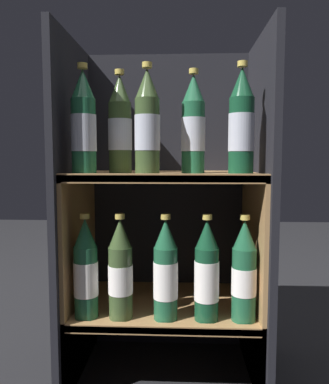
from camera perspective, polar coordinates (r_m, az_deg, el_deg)
name	(u,v)px	position (r m, az deg, el deg)	size (l,w,h in m)	color
fridge_back_wall	(168,203)	(1.33, 0.50, -1.70)	(0.58, 0.02, 1.02)	black
fridge_side_left	(74,210)	(1.18, -13.67, -2.69)	(0.02, 0.40, 1.02)	black
fridge_side_right	(259,211)	(1.16, 14.23, -2.86)	(0.02, 0.40, 1.02)	black
shelf_lower	(165,317)	(1.22, 0.11, -18.50)	(0.54, 0.36, 0.23)	#9E7547
shelf_upper	(165,235)	(1.14, 0.12, -6.58)	(0.54, 0.36, 0.63)	#9E7547
bottle_upper_front_0	(84,125)	(1.04, -12.23, 9.88)	(0.07, 0.07, 0.29)	#1E5638
bottle_upper_front_1	(147,125)	(1.01, -2.64, 10.14)	(0.07, 0.07, 0.29)	#384C28
bottle_upper_front_2	(241,125)	(1.02, 11.64, 9.99)	(0.07, 0.07, 0.29)	#144228
bottle_upper_back_0	(120,127)	(1.10, -6.79, 9.74)	(0.07, 0.07, 0.29)	#384C28
bottle_upper_back_1	(193,127)	(1.08, 4.40, 9.80)	(0.07, 0.07, 0.29)	#1E5638
bottle_lower_front_0	(86,271)	(1.08, -11.90, -11.76)	(0.07, 0.07, 0.29)	#1E5638
bottle_lower_front_1	(120,272)	(1.06, -6.72, -11.96)	(0.07, 0.07, 0.29)	#384C28
bottle_lower_front_2	(166,273)	(1.05, 0.17, -12.20)	(0.07, 0.07, 0.29)	#1E5638
bottle_lower_front_3	(207,273)	(1.05, 6.45, -12.24)	(0.07, 0.07, 0.29)	#144228
bottle_lower_front_4	(244,273)	(1.06, 12.03, -12.02)	(0.07, 0.07, 0.29)	#1E5638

